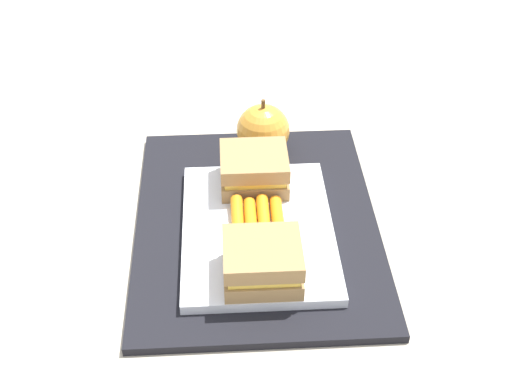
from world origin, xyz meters
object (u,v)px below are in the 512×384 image
object	(u,v)px
food_tray	(258,231)
carrot_sticks_bundle	(258,222)
sandwich_half_right	(254,169)
sandwich_half_left	(262,262)
apple	(263,130)

from	to	relation	value
food_tray	carrot_sticks_bundle	bearing A→B (deg)	139.67
carrot_sticks_bundle	food_tray	bearing A→B (deg)	-40.33
sandwich_half_right	carrot_sticks_bundle	size ratio (longest dim) A/B	1.03
sandwich_half_left	sandwich_half_right	bearing A→B (deg)	0.00
sandwich_half_right	carrot_sticks_bundle	bearing A→B (deg)	179.77
food_tray	apple	world-z (taller)	apple
carrot_sticks_bundle	apple	world-z (taller)	apple
food_tray	sandwich_half_right	bearing A→B (deg)	0.00
sandwich_half_right	apple	size ratio (longest dim) A/B	1.00
sandwich_half_left	sandwich_half_right	world-z (taller)	same
carrot_sticks_bundle	apple	xyz separation A→B (m)	(0.16, -0.02, 0.02)
food_tray	apple	distance (m)	0.16
food_tray	carrot_sticks_bundle	xyz separation A→B (m)	(-0.00, 0.00, 0.01)
sandwich_half_right	carrot_sticks_bundle	world-z (taller)	sandwich_half_right
sandwich_half_right	apple	distance (m)	0.08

